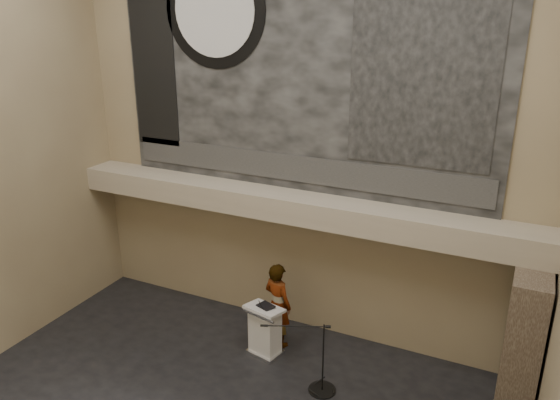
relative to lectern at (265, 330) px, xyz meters
The scene contains 16 objects.
wall_back 3.95m from the lectern, 87.41° to the left, with size 10.00×0.02×8.50m, color #857255.
soffit 2.59m from the lectern, 86.35° to the left, with size 10.00×0.80×0.50m, color #9F927B.
sprinkler_left 2.78m from the lectern, 148.79° to the left, with size 0.04×0.04×0.06m, color #B2893D.
sprinkler_right 3.03m from the lectern, 25.39° to the left, with size 0.04×0.04×0.06m, color #B2893D.
banner 5.32m from the lectern, 87.35° to the left, with size 8.00×0.05×5.00m, color black.
banner_text_strip 3.36m from the lectern, 87.27° to the left, with size 7.76×0.02×0.55m, color #2D2D2D.
banner_clock_rim 6.52m from the lectern, 142.95° to the left, with size 2.30×2.30×0.02m, color black.
banner_clock_face 6.52m from the lectern, 143.38° to the left, with size 1.84×1.84×0.02m, color silver.
banner_building_print 5.94m from the lectern, 28.04° to the left, with size 2.60×0.02×3.60m, color black.
banner_brick_print 6.03m from the lectern, 158.55° to the left, with size 1.10×0.02×3.20m, color black.
stone_pier 4.81m from the lectern, ahead, with size 0.60×1.40×2.70m, color #413428.
lectern is the anchor object (origin of this frame).
binder 0.57m from the lectern, 38.30° to the left, with size 0.32×0.26×0.04m, color black.
papers 0.56m from the lectern, behind, with size 0.19×0.26×0.01m, color white.
speaker_person 0.59m from the lectern, 81.03° to the left, with size 0.68×0.45×1.86m, color white.
mic_stand 1.60m from the lectern, 21.73° to the right, with size 1.30×0.72×1.42m.
Camera 1 is at (4.33, -5.86, 6.82)m, focal length 35.00 mm.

